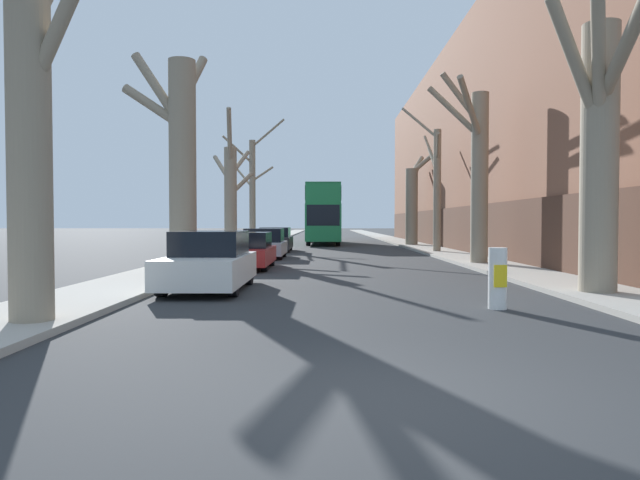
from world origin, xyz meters
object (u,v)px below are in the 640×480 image
object	(u,v)px
parked_car_1	(246,251)
parked_car_2	(264,244)
street_tree_right_1	(477,170)
parked_car_3	(275,240)
street_tree_left_1	(181,159)
street_tree_right_3	(413,200)
street_tree_left_2	(231,194)
street_tree_left_3	(252,188)
double_decker_bus	(323,212)
street_tree_right_0	(600,144)
traffic_bollard	(498,278)
street_tree_right_2	(436,183)
parked_car_0	(209,262)
street_tree_left_0	(28,109)

from	to	relation	value
parked_car_1	parked_car_2	bearing A→B (deg)	90.00
street_tree_right_1	parked_car_3	distance (m)	13.82
street_tree_left_1	street_tree_right_3	bearing A→B (deg)	63.10
street_tree_left_2	parked_car_3	distance (m)	5.34
street_tree_left_3	street_tree_right_3	world-z (taller)	street_tree_left_3
double_decker_bus	parked_car_1	size ratio (longest dim) A/B	2.72
street_tree_right_0	street_tree_right_3	size ratio (longest dim) A/B	0.92
double_decker_bus	traffic_bollard	world-z (taller)	double_decker_bus
street_tree_left_3	parked_car_3	size ratio (longest dim) A/B	1.98
street_tree_left_3	parked_car_1	bearing A→B (deg)	-83.43
street_tree_right_0	traffic_bollard	world-z (taller)	street_tree_right_0
street_tree_left_1	street_tree_right_1	xyz separation A→B (m)	(10.35, 3.36, -0.06)
street_tree_right_0	street_tree_right_2	distance (m)	17.93
street_tree_left_1	parked_car_2	xyz separation A→B (m)	(1.80, 7.93, -3.03)
street_tree_right_0	parked_car_0	size ratio (longest dim) A/B	1.63
street_tree_left_1	street_tree_right_2	size ratio (longest dim) A/B	0.90
street_tree_right_3	street_tree_left_0	bearing A→B (deg)	-109.17
street_tree_left_2	parked_car_1	bearing A→B (deg)	-76.52
street_tree_left_1	parked_car_2	bearing A→B (deg)	77.19
street_tree_left_1	double_decker_bus	size ratio (longest dim) A/B	0.63
street_tree_right_0	street_tree_right_2	size ratio (longest dim) A/B	0.85
street_tree_right_2	parked_car_1	distance (m)	13.63
street_tree_left_0	street_tree_right_1	xyz separation A→B (m)	(10.28, 12.85, 0.23)
double_decker_bus	street_tree_right_1	bearing A→B (deg)	-74.87
double_decker_bus	parked_car_2	world-z (taller)	double_decker_bus
street_tree_right_0	parked_car_3	xyz separation A→B (m)	(-8.72, 19.64, -2.68)
street_tree_right_0	double_decker_bus	distance (m)	31.47
street_tree_left_0	street_tree_left_2	size ratio (longest dim) A/B	1.09
street_tree_right_0	parked_car_3	bearing A→B (deg)	113.95
parked_car_1	traffic_bollard	bearing A→B (deg)	-57.48
street_tree_right_3	double_decker_bus	xyz separation A→B (m)	(-6.19, 4.00, -0.73)
street_tree_left_0	double_decker_bus	world-z (taller)	street_tree_left_0
street_tree_right_1	street_tree_right_0	bearing A→B (deg)	-88.88
street_tree_right_2	traffic_bollard	xyz separation A→B (m)	(-2.62, -19.54, -3.16)
street_tree_right_3	traffic_bollard	distance (m)	28.75
street_tree_right_0	parked_car_1	world-z (taller)	street_tree_right_0
street_tree_left_2	traffic_bollard	size ratio (longest dim) A/B	5.95
street_tree_left_3	parked_car_2	bearing A→B (deg)	-79.98
street_tree_right_2	parked_car_3	world-z (taller)	street_tree_right_2
street_tree_right_2	traffic_bollard	bearing A→B (deg)	-97.65
street_tree_right_2	traffic_bollard	size ratio (longest dim) A/B	6.84
street_tree_left_0	street_tree_right_3	xyz separation A→B (m)	(10.61, 30.53, -0.18)
street_tree_left_0	street_tree_left_1	world-z (taller)	street_tree_left_0
street_tree_right_2	parked_car_0	size ratio (longest dim) A/B	1.93
street_tree_left_3	traffic_bollard	world-z (taller)	street_tree_left_3
street_tree_right_3	street_tree_left_3	bearing A→B (deg)	-168.75
street_tree_left_3	parked_car_0	world-z (taller)	street_tree_left_3
street_tree_right_2	traffic_bollard	distance (m)	19.97
street_tree_left_0	parked_car_0	xyz separation A→B (m)	(1.74, 5.04, -2.70)
street_tree_right_3	traffic_bollard	world-z (taller)	street_tree_right_3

